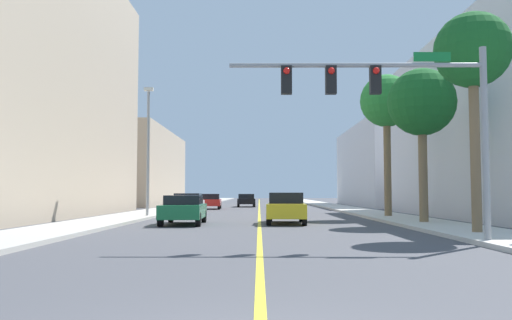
{
  "coord_description": "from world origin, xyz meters",
  "views": [
    {
      "loc": [
        -0.02,
        -4.59,
        1.52
      ],
      "look_at": [
        -0.15,
        17.35,
        2.9
      ],
      "focal_mm": 36.48,
      "sensor_mm": 36.0,
      "label": 1
    }
  ],
  "objects_px": {
    "palm_near": "(473,53)",
    "car_white": "(188,204)",
    "traffic_signal_mast": "(397,99)",
    "street_lamp": "(148,144)",
    "palm_far": "(387,103)",
    "car_red": "(210,201)",
    "car_yellow": "(286,207)",
    "palm_mid": "(422,104)",
    "car_black": "(246,200)",
    "car_green": "(184,209)"
  },
  "relations": [
    {
      "from": "palm_mid",
      "to": "car_green",
      "type": "xyz_separation_m",
      "value": [
        -11.38,
        0.3,
        -5.02
      ]
    },
    {
      "from": "palm_far",
      "to": "car_red",
      "type": "bearing_deg",
      "value": 125.55
    },
    {
      "from": "palm_far",
      "to": "palm_mid",
      "type": "bearing_deg",
      "value": -89.03
    },
    {
      "from": "traffic_signal_mast",
      "to": "car_red",
      "type": "distance_m",
      "value": 34.06
    },
    {
      "from": "car_green",
      "to": "car_black",
      "type": "bearing_deg",
      "value": 84.24
    },
    {
      "from": "traffic_signal_mast",
      "to": "palm_near",
      "type": "xyz_separation_m",
      "value": [
        3.54,
        3.04,
        2.19
      ]
    },
    {
      "from": "palm_near",
      "to": "palm_far",
      "type": "relative_size",
      "value": 0.92
    },
    {
      "from": "street_lamp",
      "to": "car_black",
      "type": "height_order",
      "value": "street_lamp"
    },
    {
      "from": "traffic_signal_mast",
      "to": "palm_near",
      "type": "bearing_deg",
      "value": 40.65
    },
    {
      "from": "palm_mid",
      "to": "car_white",
      "type": "height_order",
      "value": "palm_mid"
    },
    {
      "from": "palm_mid",
      "to": "car_white",
      "type": "relative_size",
      "value": 1.68
    },
    {
      "from": "palm_near",
      "to": "car_white",
      "type": "distance_m",
      "value": 22.18
    },
    {
      "from": "traffic_signal_mast",
      "to": "street_lamp",
      "type": "bearing_deg",
      "value": 123.99
    },
    {
      "from": "car_green",
      "to": "car_yellow",
      "type": "xyz_separation_m",
      "value": [
        4.94,
        0.86,
        0.05
      ]
    },
    {
      "from": "car_white",
      "to": "palm_far",
      "type": "bearing_deg",
      "value": 158.09
    },
    {
      "from": "palm_near",
      "to": "car_yellow",
      "type": "xyz_separation_m",
      "value": [
        -6.3,
        7.49,
        -5.7
      ]
    },
    {
      "from": "car_yellow",
      "to": "car_white",
      "type": "xyz_separation_m",
      "value": [
        -6.22,
        9.91,
        -0.02
      ]
    },
    {
      "from": "palm_mid",
      "to": "palm_far",
      "type": "relative_size",
      "value": 0.86
    },
    {
      "from": "traffic_signal_mast",
      "to": "car_red",
      "type": "bearing_deg",
      "value": 104.72
    },
    {
      "from": "car_green",
      "to": "palm_near",
      "type": "bearing_deg",
      "value": -32.1
    },
    {
      "from": "car_black",
      "to": "palm_mid",
      "type": "bearing_deg",
      "value": -75.18
    },
    {
      "from": "car_black",
      "to": "car_red",
      "type": "distance_m",
      "value": 8.08
    },
    {
      "from": "palm_far",
      "to": "car_black",
      "type": "distance_m",
      "value": 26.83
    },
    {
      "from": "palm_far",
      "to": "car_yellow",
      "type": "height_order",
      "value": "palm_far"
    },
    {
      "from": "palm_near",
      "to": "car_yellow",
      "type": "relative_size",
      "value": 1.68
    },
    {
      "from": "street_lamp",
      "to": "palm_far",
      "type": "bearing_deg",
      "value": -1.36
    },
    {
      "from": "car_red",
      "to": "car_yellow",
      "type": "bearing_deg",
      "value": 102.6
    },
    {
      "from": "palm_mid",
      "to": "car_yellow",
      "type": "xyz_separation_m",
      "value": [
        -6.44,
        1.15,
        -4.97
      ]
    },
    {
      "from": "car_black",
      "to": "car_white",
      "type": "relative_size",
      "value": 0.99
    },
    {
      "from": "traffic_signal_mast",
      "to": "street_lamp",
      "type": "height_order",
      "value": "street_lamp"
    },
    {
      "from": "street_lamp",
      "to": "car_yellow",
      "type": "xyz_separation_m",
      "value": [
        8.07,
        -5.52,
        -3.67
      ]
    },
    {
      "from": "street_lamp",
      "to": "palm_near",
      "type": "relative_size",
      "value": 0.99
    },
    {
      "from": "palm_far",
      "to": "car_white",
      "type": "xyz_separation_m",
      "value": [
        -12.55,
        4.73,
        -6.14
      ]
    },
    {
      "from": "palm_mid",
      "to": "palm_near",
      "type": "bearing_deg",
      "value": -91.29
    },
    {
      "from": "car_black",
      "to": "car_white",
      "type": "height_order",
      "value": "car_white"
    },
    {
      "from": "car_black",
      "to": "palm_far",
      "type": "bearing_deg",
      "value": -71.45
    },
    {
      "from": "car_black",
      "to": "car_white",
      "type": "bearing_deg",
      "value": -101.79
    },
    {
      "from": "palm_far",
      "to": "car_black",
      "type": "relative_size",
      "value": 1.96
    },
    {
      "from": "car_yellow",
      "to": "palm_mid",
      "type": "bearing_deg",
      "value": -7.94
    },
    {
      "from": "palm_far",
      "to": "car_white",
      "type": "bearing_deg",
      "value": 159.34
    },
    {
      "from": "traffic_signal_mast",
      "to": "car_green",
      "type": "distance_m",
      "value": 12.86
    },
    {
      "from": "palm_far",
      "to": "car_red",
      "type": "height_order",
      "value": "palm_far"
    },
    {
      "from": "car_red",
      "to": "palm_far",
      "type": "bearing_deg",
      "value": 123.39
    },
    {
      "from": "street_lamp",
      "to": "car_black",
      "type": "distance_m",
      "value": 25.02
    },
    {
      "from": "palm_near",
      "to": "car_green",
      "type": "xyz_separation_m",
      "value": [
        -11.24,
        6.63,
        -5.75
      ]
    },
    {
      "from": "street_lamp",
      "to": "car_black",
      "type": "relative_size",
      "value": 1.8
    },
    {
      "from": "street_lamp",
      "to": "palm_mid",
      "type": "distance_m",
      "value": 16.02
    },
    {
      "from": "palm_mid",
      "to": "car_red",
      "type": "xyz_separation_m",
      "value": [
        -12.3,
        23.39,
        -5.03
      ]
    },
    {
      "from": "car_red",
      "to": "car_green",
      "type": "bearing_deg",
      "value": 90.11
    },
    {
      "from": "traffic_signal_mast",
      "to": "palm_mid",
      "type": "xyz_separation_m",
      "value": [
        3.69,
        9.38,
        1.46
      ]
    }
  ]
}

